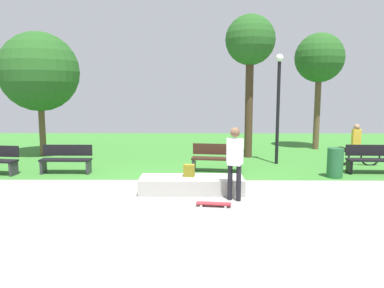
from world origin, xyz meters
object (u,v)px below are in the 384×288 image
(tree_tall_oak, at_px, (319,59))
(tree_broad_elm, at_px, (250,43))
(cyclist_on_bicycle, at_px, (356,148))
(skateboard_by_ledge, at_px, (214,204))
(backpack_on_ledge, at_px, (189,170))
(park_bench_center_lawn, at_px, (372,159))
(lamp_post, at_px, (278,97))
(park_bench_far_left, at_px, (66,159))
(skater_performing_trick, at_px, (235,158))
(concrete_ledge, at_px, (192,185))
(trash_bin, at_px, (335,163))
(park_bench_far_right, at_px, (216,157))
(tree_leaning_ash, at_px, (39,72))

(tree_tall_oak, bearing_deg, tree_broad_elm, -147.17)
(cyclist_on_bicycle, bearing_deg, skateboard_by_ledge, -137.11)
(backpack_on_ledge, bearing_deg, park_bench_center_lawn, 30.84)
(backpack_on_ledge, height_order, park_bench_center_lawn, park_bench_center_lawn)
(park_bench_center_lawn, xyz_separation_m, tree_broad_elm, (-3.59, 2.98, 3.99))
(lamp_post, relative_size, cyclist_on_bicycle, 2.16)
(park_bench_far_left, bearing_deg, skater_performing_trick, -30.54)
(backpack_on_ledge, distance_m, cyclist_on_bicycle, 6.86)
(backpack_on_ledge, bearing_deg, concrete_ledge, -41.04)
(lamp_post, relative_size, trash_bin, 4.30)
(skateboard_by_ledge, relative_size, cyclist_on_bicycle, 0.45)
(park_bench_far_left, xyz_separation_m, lamp_post, (7.13, 1.68, 1.93))
(backpack_on_ledge, bearing_deg, cyclist_on_bicycle, 40.84)
(park_bench_center_lawn, bearing_deg, park_bench_far_left, -179.48)
(lamp_post, bearing_deg, trash_bin, -59.11)
(park_bench_far_right, relative_size, cyclist_on_bicycle, 0.91)
(skater_performing_trick, relative_size, park_bench_far_right, 1.08)
(tree_leaning_ash, distance_m, lamp_post, 9.45)
(park_bench_center_lawn, height_order, tree_tall_oak, tree_tall_oak)
(skater_performing_trick, height_order, lamp_post, lamp_post)
(backpack_on_ledge, height_order, lamp_post, lamp_post)
(tree_tall_oak, relative_size, cyclist_on_bicycle, 2.86)
(park_bench_center_lawn, xyz_separation_m, trash_bin, (-1.42, -0.62, -0.02))
(backpack_on_ledge, xyz_separation_m, cyclist_on_bicycle, (5.85, 3.57, 0.07))
(skateboard_by_ledge, distance_m, tree_broad_elm, 8.11)
(cyclist_on_bicycle, bearing_deg, skater_performing_trick, -137.25)
(skater_performing_trick, xyz_separation_m, cyclist_on_bicycle, (4.74, 4.38, -0.42))
(concrete_ledge, xyz_separation_m, park_bench_far_right, (0.78, 2.57, 0.28))
(tree_leaning_ash, relative_size, trash_bin, 5.45)
(concrete_ledge, distance_m, tree_tall_oak, 10.16)
(park_bench_center_lawn, xyz_separation_m, cyclist_on_bicycle, (-0.01, 1.28, 0.15))
(tree_broad_elm, bearing_deg, park_bench_far_right, -116.98)
(tree_broad_elm, xyz_separation_m, cyclist_on_bicycle, (3.58, -1.70, -3.84))
(park_bench_far_right, distance_m, tree_broad_elm, 5.08)
(tree_leaning_ash, height_order, trash_bin, tree_leaning_ash)
(tree_leaning_ash, bearing_deg, trash_bin, -20.21)
(trash_bin, bearing_deg, park_bench_center_lawn, 23.68)
(tree_broad_elm, bearing_deg, trash_bin, -58.89)
(tree_broad_elm, xyz_separation_m, trash_bin, (2.17, -3.60, -4.02))
(park_bench_center_lawn, relative_size, tree_tall_oak, 0.31)
(tree_broad_elm, height_order, cyclist_on_bicycle, tree_broad_elm)
(park_bench_far_left, bearing_deg, skateboard_by_ledge, -37.48)
(tree_leaning_ash, height_order, cyclist_on_bicycle, tree_leaning_ash)
(skater_performing_trick, distance_m, tree_tall_oak, 9.92)
(backpack_on_ledge, xyz_separation_m, tree_leaning_ash, (-6.12, 5.57, 2.83))
(backpack_on_ledge, bearing_deg, skateboard_by_ledge, -56.40)
(park_bench_center_lawn, height_order, park_bench_far_left, same)
(tree_broad_elm, distance_m, cyclist_on_bicycle, 5.52)
(concrete_ledge, bearing_deg, lamp_post, 52.39)
(skateboard_by_ledge, distance_m, cyclist_on_bicycle, 7.21)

